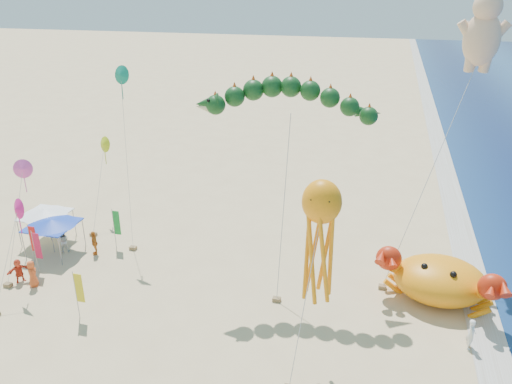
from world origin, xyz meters
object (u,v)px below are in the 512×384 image
cherub_kite (483,30)px  octopus_kite (320,232)px  crab_inflatable (440,279)px  canopy_blue (52,223)px  dragon_kite (288,105)px  canopy_white (45,212)px

cherub_kite → octopus_kite: size_ratio=1.76×
crab_inflatable → canopy_blue: 26.76m
dragon_kite → cherub_kite: cherub_kite is taller
octopus_kite → canopy_white: size_ratio=3.07×
crab_inflatable → canopy_white: bearing=179.0°
octopus_kite → canopy_blue: 21.68m
octopus_kite → canopy_white: (-21.60, 7.94, -5.19)m
dragon_kite → canopy_white: size_ratio=3.86×
crab_inflatable → canopy_white: 28.35m
crab_inflatable → cherub_kite: size_ratio=0.42×
crab_inflatable → dragon_kite: dragon_kite is taller
canopy_white → dragon_kite: bearing=-0.1°
cherub_kite → canopy_white: size_ratio=5.39×
crab_inflatable → canopy_blue: bearing=-178.0°
octopus_kite → canopy_white: octopus_kite is taller
cherub_kite → canopy_white: (-29.50, -6.76, -13.18)m
crab_inflatable → canopy_blue: crab_inflatable is taller
dragon_kite → octopus_kite: 9.45m
canopy_white → crab_inflatable: bearing=-1.0°
dragon_kite → canopy_white: bearing=179.9°
cherub_kite → dragon_kite: bearing=-148.5°
crab_inflatable → dragon_kite: 14.25m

